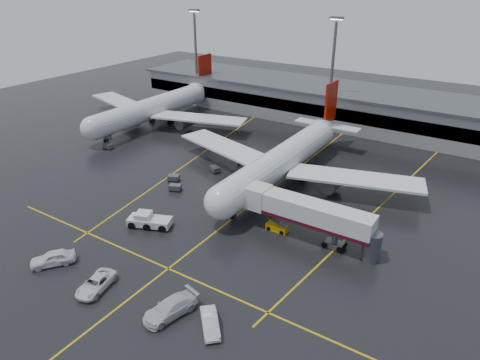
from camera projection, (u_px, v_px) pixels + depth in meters
The scene contains 22 objects.
ground at pixel (257, 200), 71.90m from camera, with size 220.00×220.00×0.00m, color black.
apron_line_centre at pixel (257, 200), 71.90m from camera, with size 0.25×90.00×0.02m, color gold.
apron_line_stop at pixel (168, 269), 55.24m from camera, with size 60.00×0.25×0.02m, color gold.
apron_line_left at pixel (198, 156), 89.26m from camera, with size 0.25×70.00×0.02m, color gold.
apron_line_right at pixel (383, 204), 70.66m from camera, with size 0.25×70.00×0.02m, color gold.
terminal at pixel (357, 107), 106.33m from camera, with size 122.00×19.00×8.60m.
light_mast_left at pixel (196, 52), 119.48m from camera, with size 3.00×1.20×25.45m.
light_mast_mid at pixel (332, 67), 99.90m from camera, with size 3.00×1.20×25.45m.
main_airliner at pixel (285, 158), 77.43m from camera, with size 48.80×45.60×14.10m.
second_airliner at pixel (156, 107), 107.08m from camera, with size 48.80×45.60×14.10m.
jet_bridge at pixel (308, 214), 59.85m from camera, with size 19.90×3.40×6.05m.
pushback_tractor at pixel (149, 221), 64.18m from camera, with size 6.86×4.74×2.28m.
belt_loader at pixel (277, 227), 63.27m from camera, with size 3.22×1.55×2.02m.
service_van_a at pixel (96, 284), 51.35m from camera, with size 2.59×5.62×1.56m, color white.
service_van_b at pixel (170, 308), 47.44m from camera, with size 2.62×6.44×1.87m, color silver.
service_van_c at pixel (210, 323), 45.64m from camera, with size 1.66×4.76×1.57m, color white.
service_van_d at pixel (53, 258), 55.71m from camera, with size 2.23×5.53×1.89m, color white.
baggage_cart_a at pixel (175, 187), 74.83m from camera, with size 2.34×1.95×1.12m.
baggage_cart_b at pixel (174, 178), 78.32m from camera, with size 2.36×2.00×1.12m.
baggage_cart_c at pixel (215, 169), 81.80m from camera, with size 2.37×2.05×1.12m.
baggage_cart_d at pixel (106, 132), 100.70m from camera, with size 2.09×1.45×1.12m.
baggage_cart_e at pixel (108, 146), 92.69m from camera, with size 2.02×1.33×1.12m.
Camera 1 is at (32.09, -54.74, 34.10)m, focal length 32.40 mm.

